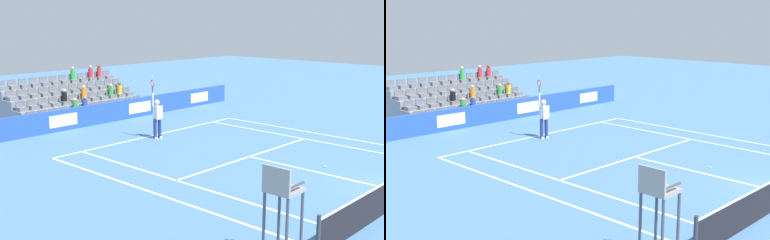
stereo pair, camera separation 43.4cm
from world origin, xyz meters
TOP-DOWN VIEW (x-y plane):
  - line_baseline at (0.00, -11.89)m, footprint 10.97×0.10m
  - line_service at (0.00, -6.40)m, footprint 8.23×0.10m
  - line_centre_service at (0.00, -3.20)m, footprint 0.10×6.40m
  - line_singles_sideline_left at (4.12, -5.95)m, footprint 0.10×11.89m
  - line_singles_sideline_right at (-4.12, -5.95)m, footprint 0.10×11.89m
  - line_doubles_sideline_left at (5.49, -5.95)m, footprint 0.10×11.89m
  - line_doubles_sideline_right at (-5.49, -5.95)m, footprint 0.10×11.89m
  - line_centre_mark at (0.00, -11.79)m, footprint 0.10×0.20m
  - sponsor_barrier at (-0.00, -15.87)m, footprint 19.54×0.22m
  - tennis_player at (0.36, -11.36)m, footprint 0.51×0.40m
  - umpire_chair at (6.76, -0.48)m, footprint 0.70×0.70m
  - stadium_stand at (-0.01, -18.81)m, footprint 7.44×3.80m
  - loose_tennis_ball at (-0.73, -3.47)m, footprint 0.07×0.07m

SIDE VIEW (x-z plane):
  - line_baseline at x=0.00m, z-range 0.00..0.01m
  - line_service at x=0.00m, z-range 0.00..0.01m
  - line_centre_service at x=0.00m, z-range 0.00..0.01m
  - line_singles_sideline_left at x=4.12m, z-range 0.00..0.01m
  - line_singles_sideline_right at x=-4.12m, z-range 0.00..0.01m
  - line_doubles_sideline_left at x=5.49m, z-range 0.00..0.01m
  - line_doubles_sideline_right at x=-5.49m, z-range 0.00..0.01m
  - line_centre_mark at x=0.00m, z-range 0.00..0.01m
  - loose_tennis_ball at x=-0.73m, z-range 0.00..0.07m
  - sponsor_barrier at x=0.00m, z-range 0.00..1.05m
  - stadium_stand at x=-0.01m, z-range -0.63..1.99m
  - tennis_player at x=0.36m, z-range -0.43..2.42m
  - umpire_chair at x=6.76m, z-range 0.35..2.69m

